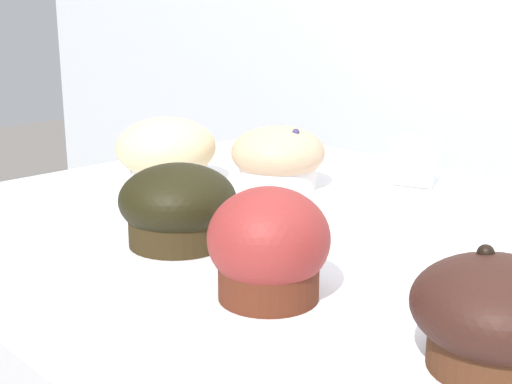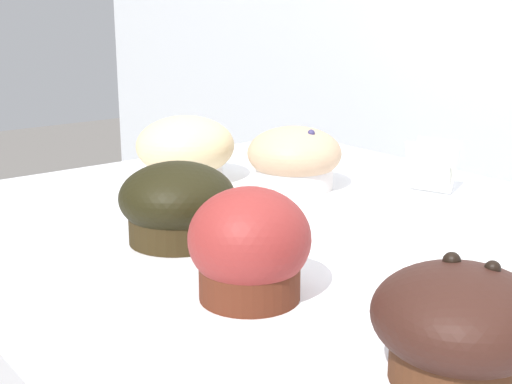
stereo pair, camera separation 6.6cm
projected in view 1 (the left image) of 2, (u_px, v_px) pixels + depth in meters
muffin_front_center at (278, 158)px, 0.84m from camera, size 0.11×0.11×0.07m
muffin_back_left at (269, 247)px, 0.53m from camera, size 0.09×0.09×0.09m
muffin_back_right at (497, 315)px, 0.43m from camera, size 0.10×0.10×0.07m
muffin_front_left at (178, 206)px, 0.65m from camera, size 0.11×0.11×0.07m
muffin_front_right at (166, 152)px, 0.86m from camera, size 0.12×0.12×0.08m
serving_plate at (450, 234)px, 0.67m from camera, size 0.18×0.18×0.01m
price_card at (412, 162)px, 0.84m from camera, size 0.06×0.06×0.06m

